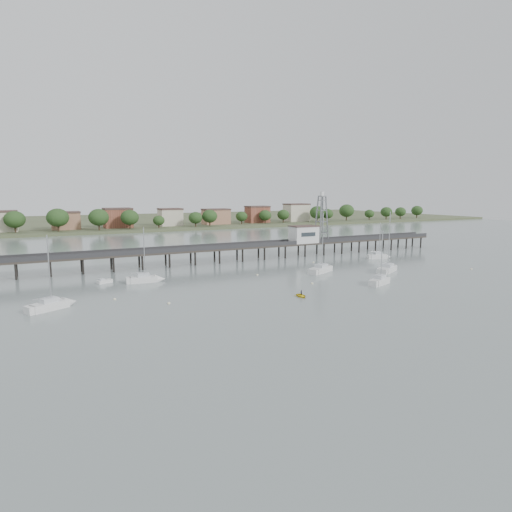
{
  "coord_description": "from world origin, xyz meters",
  "views": [
    {
      "loc": [
        -46.77,
        -49.21,
        19.11
      ],
      "look_at": [
        -0.48,
        42.0,
        4.0
      ],
      "focal_mm": 30.0,
      "sensor_mm": 36.0,
      "label": 1
    }
  ],
  "objects": [
    {
      "name": "pier",
      "position": [
        0.0,
        60.0,
        3.79
      ],
      "size": [
        150.0,
        5.0,
        5.5
      ],
      "color": "#2D2823",
      "rests_on": "ground"
    },
    {
      "name": "sailboat_e",
      "position": [
        42.08,
        44.8,
        0.65
      ],
      "size": [
        6.9,
        3.7,
        11.11
      ],
      "rotation": [
        0.0,
        0.0,
        -0.28
      ],
      "color": "white",
      "rests_on": "ground"
    },
    {
      "name": "sailboat_b",
      "position": [
        -26.42,
        42.21,
        0.65
      ],
      "size": [
        7.68,
        2.84,
        12.48
      ],
      "rotation": [
        0.0,
        0.0,
        -0.09
      ],
      "color": "white",
      "rests_on": "ground"
    },
    {
      "name": "sailboat_a",
      "position": [
        -45.12,
        27.9,
        0.64
      ],
      "size": [
        8.05,
        5.8,
        13.09
      ],
      "rotation": [
        0.0,
        0.0,
        0.5
      ],
      "color": "white",
      "rests_on": "ground"
    },
    {
      "name": "sailboat_d",
      "position": [
        29.89,
        28.79,
        0.63
      ],
      "size": [
        9.65,
        7.01,
        15.56
      ],
      "rotation": [
        0.0,
        0.0,
        0.5
      ],
      "color": "white",
      "rests_on": "ground"
    },
    {
      "name": "yellow_dinghy",
      "position": [
        -4.2,
        16.08,
        0.0
      ],
      "size": [
        2.13,
        0.76,
        2.93
      ],
      "primitive_type": "imported",
      "rotation": [
        0.0,
        0.0,
        -0.08
      ],
      "color": "yellow",
      "rests_on": "ground"
    },
    {
      "name": "ground_plane",
      "position": [
        0.0,
        0.0,
        0.0
      ],
      "size": [
        500.0,
        500.0,
        0.0
      ],
      "primitive_type": "plane",
      "color": "slate",
      "rests_on": "ground"
    },
    {
      "name": "white_tender",
      "position": [
        -35.2,
        45.25,
        0.38
      ],
      "size": [
        3.4,
        2.43,
        1.22
      ],
      "rotation": [
        0.0,
        0.0,
        0.4
      ],
      "color": "white",
      "rests_on": "ground"
    },
    {
      "name": "far_shore",
      "position": [
        0.36,
        239.58,
        0.95
      ],
      "size": [
        500.0,
        170.0,
        10.4
      ],
      "color": "#475133",
      "rests_on": "ground"
    },
    {
      "name": "pier_building",
      "position": [
        25.0,
        60.0,
        6.67
      ],
      "size": [
        8.4,
        5.4,
        5.3
      ],
      "color": "silver",
      "rests_on": "ground"
    },
    {
      "name": "lattice_tower",
      "position": [
        31.5,
        60.0,
        11.1
      ],
      "size": [
        3.2,
        3.2,
        15.5
      ],
      "color": "slate",
      "rests_on": "ground"
    },
    {
      "name": "sailboat_f",
      "position": [
        17.51,
        18.13,
        0.65
      ],
      "size": [
        7.52,
        4.66,
        12.09
      ],
      "rotation": [
        0.0,
        0.0,
        0.38
      ],
      "color": "white",
      "rests_on": "ground"
    },
    {
      "name": "sailboat_c",
      "position": [
        15.07,
        35.51,
        0.63
      ],
      "size": [
        9.5,
        6.45,
        15.17
      ],
      "rotation": [
        0.0,
        0.0,
        0.45
      ],
      "color": "white",
      "rests_on": "ground"
    },
    {
      "name": "mooring_buoys",
      "position": [
        -2.95,
        32.26,
        0.08
      ],
      "size": [
        86.06,
        27.27,
        0.39
      ],
      "color": "#FAF2C2",
      "rests_on": "ground"
    },
    {
      "name": "dinghy_occupant",
      "position": [
        -4.2,
        16.08,
        0.0
      ],
      "size": [
        0.5,
        1.07,
        0.25
      ],
      "primitive_type": "imported",
      "rotation": [
        0.0,
        0.0,
        3.26
      ],
      "color": "black",
      "rests_on": "ground"
    }
  ]
}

